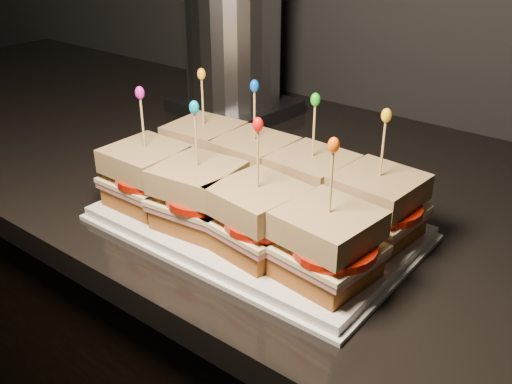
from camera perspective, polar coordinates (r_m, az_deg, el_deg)
The scene contains 62 objects.
granite_slab at distance 0.91m, azimuth 5.17°, elevation 0.35°, with size 2.50×0.74×0.04m, color black.
platter at distance 0.75m, azimuth 0.00°, elevation -3.12°, with size 0.40×0.25×0.02m, color white.
platter_rim at distance 0.76m, azimuth 0.00°, elevation -3.51°, with size 0.41×0.26×0.01m, color white.
sandwich_0_bread_bot at distance 0.87m, azimuth -5.08°, elevation 2.52°, with size 0.09×0.09×0.03m, color brown.
sandwich_0_ham at distance 0.86m, azimuth -5.12°, elevation 3.54°, with size 0.10×0.10×0.01m, color #B15857.
sandwich_0_cheese at distance 0.86m, azimuth -5.14°, elevation 3.97°, with size 0.10×0.10×0.01m, color beige.
sandwich_0_tomato at distance 0.84m, azimuth -4.84°, elevation 4.12°, with size 0.09×0.09×0.01m, color #AB1505.
sandwich_0_bread_top at distance 0.85m, azimuth -5.22°, elevation 5.71°, with size 0.09×0.09×0.03m, color #5E3714.
sandwich_0_pick at distance 0.83m, azimuth -5.35°, elevation 8.67°, with size 0.00×0.00×0.09m, color tan.
sandwich_0_frill at distance 0.82m, azimuth -5.48°, elevation 11.67°, with size 0.01×0.01×0.02m, color orange.
sandwich_1_bread_bot at distance 0.81m, azimuth -0.15°, elevation 0.82°, with size 0.09×0.09×0.03m, color brown.
sandwich_1_ham at distance 0.80m, azimuth -0.15°, elevation 1.90°, with size 0.10×0.10×0.01m, color #B15857.
sandwich_1_cheese at distance 0.80m, azimuth -0.15°, elevation 2.36°, with size 0.10×0.10×0.01m, color beige.
sandwich_1_tomato at distance 0.79m, azimuth 0.26°, elevation 2.49°, with size 0.09×0.09×0.01m, color #AB1505.
sandwich_1_bread_top at distance 0.79m, azimuth -0.15°, elevation 4.21°, with size 0.09×0.09×0.03m, color #5E3714.
sandwich_1_pick at distance 0.77m, azimuth -0.16°, elevation 7.36°, with size 0.00×0.00×0.09m, color tan.
sandwich_1_frill at distance 0.76m, azimuth -0.16°, elevation 10.57°, with size 0.01×0.01×0.02m, color blue.
sandwich_2_bread_bot at distance 0.76m, azimuth 5.46°, elevation -1.11°, with size 0.09×0.09×0.03m, color brown.
sandwich_2_ham at distance 0.75m, azimuth 5.51°, elevation 0.02°, with size 0.10×0.10×0.01m, color #B15857.
sandwich_2_cheese at distance 0.75m, azimuth 5.54°, elevation 0.50°, with size 0.10×0.10×0.01m, color beige.
sandwich_2_tomato at distance 0.74m, azimuth 6.09°, elevation 0.60°, with size 0.09×0.09×0.01m, color #AB1505.
sandwich_2_bread_top at distance 0.74m, azimuth 5.63°, elevation 2.45°, with size 0.09×0.09×0.03m, color #5E3714.
sandwich_2_pick at distance 0.72m, azimuth 5.79°, elevation 5.78°, with size 0.00×0.00×0.09m, color tan.
sandwich_2_frill at distance 0.71m, azimuth 5.96°, elevation 9.19°, with size 0.01×0.01×0.02m, color #18BE1C.
sandwich_3_bread_bot at distance 0.72m, azimuth 11.77°, elevation -3.27°, with size 0.09×0.09×0.03m, color brown.
sandwich_3_ham at distance 0.71m, azimuth 11.89°, elevation -2.10°, with size 0.10×0.10×0.01m, color #B15857.
sandwich_3_cheese at distance 0.71m, azimuth 11.94°, elevation -1.60°, with size 0.10×0.10×0.01m, color beige.
sandwich_3_tomato at distance 0.70m, azimuth 12.64°, elevation -1.53°, with size 0.09×0.09×0.01m, color #AB1505.
sandwich_3_bread_top at distance 0.70m, azimuth 12.16°, elevation 0.42°, with size 0.09×0.09×0.03m, color #5E3714.
sandwich_3_pick at distance 0.68m, azimuth 12.53°, elevation 3.90°, with size 0.00×0.00×0.09m, color tan.
sandwich_3_frill at distance 0.66m, azimuth 12.91°, elevation 7.48°, with size 0.01×0.01×0.02m, color #EEB015.
sandwich_4_bread_bot at distance 0.80m, azimuth -10.63°, elevation -0.15°, with size 0.09×0.09×0.03m, color brown.
sandwich_4_ham at distance 0.79m, azimuth -10.73°, elevation 0.94°, with size 0.10×0.10×0.01m, color #B15857.
sandwich_4_cheese at distance 0.79m, azimuth -10.77°, elevation 1.40°, with size 0.10×0.10×0.01m, color beige.
sandwich_4_tomato at distance 0.77m, azimuth -10.55°, elevation 1.51°, with size 0.09×0.09×0.01m, color #AB1505.
sandwich_4_bread_top at distance 0.77m, azimuth -10.95°, elevation 3.27°, with size 0.09×0.09×0.03m, color #5E3714.
sandwich_4_pick at distance 0.76m, azimuth -11.25°, elevation 6.45°, with size 0.00×0.00×0.09m, color tan.
sandwich_4_frill at distance 0.74m, azimuth -11.56°, elevation 9.70°, with size 0.01×0.01×0.02m, color #CF18AF.
sandwich_5_bread_bot at distance 0.73m, azimuth -5.66°, elevation -2.22°, with size 0.09×0.09×0.03m, color brown.
sandwich_5_ham at distance 0.73m, azimuth -5.72°, elevation -1.07°, with size 0.10×0.10×0.01m, color #B15857.
sandwich_5_cheese at distance 0.72m, azimuth -5.74°, elevation -0.58°, with size 0.10×0.10×0.01m, color beige.
sandwich_5_tomato at distance 0.71m, azimuth -5.40°, elevation -0.49°, with size 0.09×0.09×0.01m, color #AB1505.
sandwich_5_bread_top at distance 0.71m, azimuth -5.85°, elevation 1.43°, with size 0.09×0.09×0.03m, color #5E3714.
sandwich_5_pick at distance 0.69m, azimuth -6.02°, elevation 4.87°, with size 0.00×0.00×0.09m, color tan.
sandwich_5_frill at distance 0.68m, azimuth -6.20°, elevation 8.41°, with size 0.01×0.01×0.02m, color #0596C3.
sandwich_6_bread_bot at distance 0.68m, azimuth 0.18°, elevation -4.63°, with size 0.09×0.09×0.03m, color brown.
sandwich_6_ham at distance 0.67m, azimuth 0.18°, elevation -3.41°, with size 0.10×0.10×0.01m, color #B15857.
sandwich_6_cheese at distance 0.67m, azimuth 0.18°, elevation -2.89°, with size 0.10×0.10×0.01m, color beige.
sandwich_6_tomato at distance 0.65m, azimuth 0.69°, elevation -2.84°, with size 0.09×0.09×0.01m, color #AB1505.
sandwich_6_bread_top at distance 0.65m, azimuth 0.19°, elevation -0.76°, with size 0.09×0.09×0.03m, color #5E3714.
sandwich_6_pick at distance 0.63m, azimuth 0.19°, elevation 2.93°, with size 0.00×0.00×0.09m, color tan.
sandwich_6_frill at distance 0.62m, azimuth 0.20°, elevation 6.75°, with size 0.01×0.01×0.02m, color red.
sandwich_7_bread_bot at distance 0.64m, azimuth 6.98°, elevation -7.35°, with size 0.09×0.09×0.03m, color brown.
sandwich_7_ham at distance 0.63m, azimuth 7.07°, elevation -6.08°, with size 0.10×0.10×0.01m, color #B15857.
sandwich_7_cheese at distance 0.62m, azimuth 7.11°, elevation -5.54°, with size 0.10×0.10×0.01m, color beige.
sandwich_7_tomato at distance 0.61m, azimuth 7.81°, elevation -5.54°, with size 0.09×0.09×0.01m, color #AB1505.
sandwich_7_bread_top at distance 0.61m, azimuth 7.25°, elevation -3.31°, with size 0.09×0.09×0.03m, color #5E3714.
sandwich_7_pick at distance 0.59m, azimuth 7.51°, elevation 0.59°, with size 0.00×0.00×0.09m, color tan.
sandwich_7_frill at distance 0.57m, azimuth 7.78°, elevation 4.66°, with size 0.01×0.01×0.02m, color #F15807.
appliance_base at distance 1.19m, azimuth -2.19°, elevation 8.57°, with size 0.22×0.19×0.03m, color #262628.
appliance_body at distance 1.16m, azimuth -2.31°, elevation 14.98°, with size 0.19×0.19×0.24m, color silver.
appliance at distance 1.16m, azimuth -2.31°, elevation 14.75°, with size 0.22×0.19×0.29m, color silver, non-canonical shape.
Camera 1 is at (0.80, 0.95, 1.27)m, focal length 40.00 mm.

